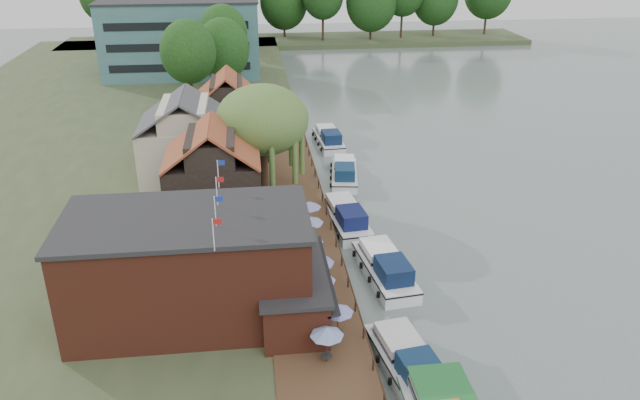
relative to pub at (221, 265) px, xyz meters
name	(u,v)px	position (x,y,z in m)	size (l,w,h in m)	color
ground	(423,303)	(14.00, 1.00, -4.65)	(260.00, 260.00, 0.00)	slate
land_bank	(92,149)	(-16.00, 36.00, -4.15)	(50.00, 140.00, 1.00)	#384728
quay_deck	(299,232)	(6.00, 11.00, -3.60)	(6.00, 50.00, 0.10)	#47301E
quay_rail	(330,223)	(8.70, 11.50, -3.15)	(0.20, 49.00, 1.00)	black
pub	(221,265)	(0.00, 0.00, 0.00)	(20.00, 11.00, 7.30)	maroon
hotel_block	(181,37)	(-8.00, 71.00, 2.50)	(25.40, 12.40, 12.30)	#38666B
cottage_a	(213,172)	(-1.00, 15.00, 0.60)	(8.60, 7.60, 8.50)	black
cottage_b	(186,136)	(-4.00, 25.00, 0.60)	(9.60, 8.60, 8.50)	beige
cottage_c	(228,110)	(0.00, 34.00, 0.60)	(7.60, 7.60, 8.50)	black
willow	(263,140)	(3.50, 20.00, 1.56)	(8.60, 8.60, 10.43)	#476B2D
umbrella_0	(327,344)	(6.14, -5.85, -2.36)	(2.01, 2.01, 2.38)	#1B3F98
umbrella_1	(338,321)	(7.10, -3.63, -2.36)	(1.99, 1.99, 2.38)	#1C259C
umbrella_2	(320,289)	(6.47, 0.14, -2.36)	(2.10, 2.10, 2.38)	navy
umbrella_3	(318,271)	(6.60, 2.53, -2.36)	(2.35, 2.35, 2.38)	navy
umbrella_4	(307,250)	(6.15, 5.63, -2.36)	(2.45, 2.45, 2.38)	navy
umbrella_5	(309,230)	(6.59, 8.90, -2.36)	(2.41, 2.41, 2.38)	navy
umbrella_6	(309,214)	(6.91, 11.78, -2.36)	(2.08, 2.08, 2.38)	#1A1A91
cruiser_0	(408,359)	(10.96, -6.39, -3.49)	(3.11, 9.63, 2.32)	silver
cruiser_1	(385,264)	(11.97, 4.70, -3.46)	(3.17, 9.81, 2.38)	white
cruiser_2	(346,214)	(10.40, 13.78, -3.47)	(3.15, 9.73, 2.35)	white
cruiser_3	(344,170)	(11.94, 24.36, -3.55)	(2.98, 9.22, 2.21)	white
cruiser_4	(329,136)	(11.73, 35.44, -3.54)	(2.99, 9.25, 2.22)	white
bank_tree_0	(190,71)	(-4.81, 44.31, 2.79)	(6.94, 6.94, 12.89)	#143811
bank_tree_1	(223,62)	(-0.77, 51.26, 2.35)	(7.28, 7.28, 12.00)	#143811
bank_tree_2	(224,48)	(-0.88, 59.37, 2.76)	(7.27, 7.27, 12.81)	#143811
bank_tree_3	(217,24)	(-2.36, 78.93, 3.30)	(7.74, 7.74, 13.90)	#143811
bank_tree_4	(232,24)	(0.15, 87.64, 1.95)	(6.06, 6.06, 11.21)	#143811
bank_tree_5	(229,20)	(-0.67, 94.23, 1.75)	(7.23, 7.23, 10.80)	#143811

